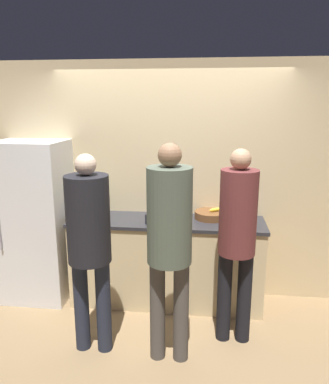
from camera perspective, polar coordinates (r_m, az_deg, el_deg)
name	(u,v)px	position (r m, az deg, el deg)	size (l,w,h in m)	color
ground_plane	(163,316)	(4.08, -0.24, -18.44)	(14.00, 14.00, 0.00)	#8C704C
wall_back	(170,181)	(4.17, 0.82, 1.65)	(5.20, 0.06, 2.60)	#D6BC8C
counter	(167,261)	(4.15, 0.35, -10.42)	(2.06, 0.61, 0.94)	beige
refrigerator	(34,221)	(4.38, -19.21, -4.19)	(0.75, 0.64, 1.76)	white
person_left	(89,237)	(3.21, -11.43, -6.67)	(0.36, 0.36, 1.76)	#232838
person_center	(169,235)	(3.01, 0.76, -6.54)	(0.36, 0.36, 1.86)	#4C4742
person_right	(237,232)	(3.34, 11.02, -6.05)	(0.33, 0.33, 1.78)	black
fruit_bowl	(211,215)	(4.05, 7.12, -3.45)	(0.35, 0.35, 0.12)	brown
utensil_crock	(170,210)	(4.08, 0.82, -2.82)	(0.12, 0.12, 0.29)	silver
bottle_red	(157,211)	(4.07, -1.09, -2.93)	(0.06, 0.06, 0.16)	red
bottle_dark	(238,215)	(3.97, 11.13, -3.43)	(0.08, 0.08, 0.19)	#333338
cup_black	(149,219)	(3.85, -2.37, -4.08)	(0.09, 0.09, 0.10)	#28282D
cup_blue	(252,222)	(3.89, 13.20, -4.46)	(0.08, 0.08, 0.08)	#335184
potted_plant	(93,200)	(4.21, -10.78, -1.26)	(0.19, 0.19, 0.29)	#3D3D42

